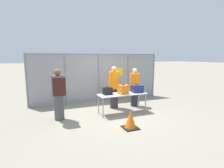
# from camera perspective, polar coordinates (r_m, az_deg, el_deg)

# --- Properties ---
(ground_plane) EXTENTS (120.00, 120.00, 0.00)m
(ground_plane) POSITION_cam_1_polar(r_m,az_deg,el_deg) (6.84, 0.81, -9.31)
(ground_plane) COLOR gray
(fence_section) EXTENTS (6.32, 0.07, 2.28)m
(fence_section) POSITION_cam_1_polar(r_m,az_deg,el_deg) (8.37, -4.30, 2.37)
(fence_section) COLOR gray
(fence_section) RESTS_ON ground_plane
(inspection_table) EXTENTS (1.86, 0.62, 0.75)m
(inspection_table) POSITION_cam_1_polar(r_m,az_deg,el_deg) (6.62, 3.43, -3.74)
(inspection_table) COLOR silver
(inspection_table) RESTS_ON ground_plane
(suitcase_black) EXTENTS (0.35, 0.24, 0.29)m
(suitcase_black) POSITION_cam_1_polar(r_m,az_deg,el_deg) (6.43, -1.47, -2.30)
(suitcase_black) COLOR black
(suitcase_black) RESTS_ON inspection_table
(suitcase_orange) EXTENTS (0.40, 0.35, 0.36)m
(suitcase_orange) POSITION_cam_1_polar(r_m,az_deg,el_deg) (6.56, 3.67, -1.77)
(suitcase_orange) COLOR orange
(suitcase_orange) RESTS_ON inspection_table
(suitcase_navy) EXTENTS (0.43, 0.36, 0.31)m
(suitcase_navy) POSITION_cam_1_polar(r_m,az_deg,el_deg) (6.89, 8.14, -1.53)
(suitcase_navy) COLOR navy
(suitcase_navy) RESTS_ON inspection_table
(traveler_hooded) EXTENTS (0.43, 0.67, 1.74)m
(traveler_hooded) POSITION_cam_1_polar(r_m,az_deg,el_deg) (6.08, -17.05, -2.68)
(traveler_hooded) COLOR #4C4C51
(traveler_hooded) RESTS_ON ground_plane
(security_worker_near) EXTENTS (0.43, 0.43, 1.76)m
(security_worker_near) POSITION_cam_1_polar(r_m,az_deg,el_deg) (7.24, 0.65, -0.88)
(security_worker_near) COLOR #2D2D33
(security_worker_near) RESTS_ON ground_plane
(security_worker_far) EXTENTS (0.41, 0.41, 1.65)m
(security_worker_far) POSITION_cam_1_polar(r_m,az_deg,el_deg) (7.60, 7.37, -0.90)
(security_worker_far) COLOR #2D2D33
(security_worker_far) RESTS_ON ground_plane
(utility_trailer) EXTENTS (3.84, 2.19, 0.75)m
(utility_trailer) POSITION_cam_1_polar(r_m,az_deg,el_deg) (11.51, 0.99, 0.37)
(utility_trailer) COLOR #B2B2B7
(utility_trailer) RESTS_ON ground_plane
(traffic_cone) EXTENTS (0.45, 0.45, 0.56)m
(traffic_cone) POSITION_cam_1_polar(r_m,az_deg,el_deg) (5.37, 6.02, -11.61)
(traffic_cone) COLOR black
(traffic_cone) RESTS_ON ground_plane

